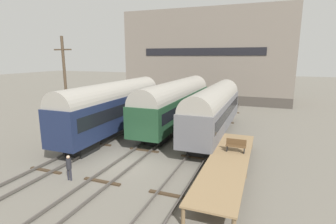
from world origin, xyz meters
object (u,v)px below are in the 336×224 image
bench (236,145)px  utility_pole (66,89)px  train_car_green (176,101)px  person_worker (69,165)px  train_car_grey (214,108)px  train_car_navy (113,106)px

bench → utility_pole: size_ratio=0.15×
train_car_green → person_worker: (-2.07, -14.51, -1.92)m
train_car_grey → bench: (2.89, -6.45, -1.32)m
train_car_grey → train_car_navy: train_car_navy is taller
utility_pole → train_car_navy: bearing=48.4°
train_car_grey → utility_pole: (-11.94, -6.50, 2.02)m
train_car_navy → utility_pole: bearing=-131.6°
person_worker → utility_pole: (-5.29, 6.10, 3.87)m
train_car_grey → person_worker: train_car_grey is taller
train_car_green → train_car_navy: bearing=-131.0°
train_car_grey → person_worker: (-6.65, -12.60, -1.85)m
train_car_green → person_worker: size_ratio=10.22×
train_car_navy → bench: size_ratio=10.81×
bench → utility_pole: utility_pole is taller
train_car_grey → train_car_navy: (-9.15, -3.36, 0.20)m
train_car_grey → utility_pole: size_ratio=1.61×
train_car_navy → bench: (12.04, -3.09, -1.52)m
person_worker → utility_pole: 8.95m
train_car_green → person_worker: bearing=-98.1°
train_car_navy → utility_pole: size_ratio=1.60×
train_car_green → train_car_grey: bearing=-22.7°
person_worker → train_car_navy: bearing=105.1°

